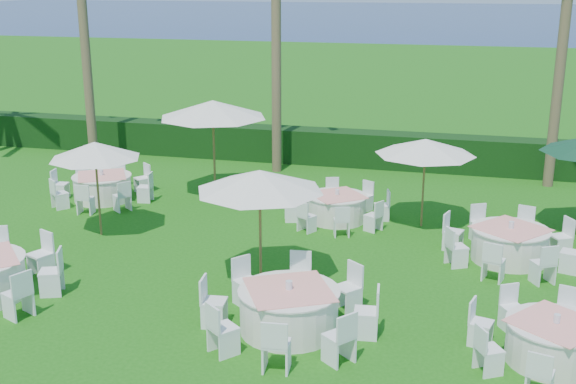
{
  "coord_description": "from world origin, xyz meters",
  "views": [
    {
      "loc": [
        4.32,
        -12.45,
        6.38
      ],
      "look_at": [
        0.13,
        3.98,
        1.3
      ],
      "focal_mm": 45.0,
      "sensor_mm": 36.0,
      "label": 1
    }
  ],
  "objects_px": {
    "umbrella_d": "(425,147)",
    "banquet_table_e": "(337,207)",
    "banquet_table_f": "(510,243)",
    "banquet_table_b": "(289,309)",
    "umbrella_b": "(260,181)",
    "umbrella_a": "(95,150)",
    "banquet_table_c": "(554,341)",
    "banquet_table_d": "(102,187)",
    "umbrella_c": "(213,109)"
  },
  "relations": [
    {
      "from": "banquet_table_b",
      "to": "banquet_table_c",
      "type": "xyz_separation_m",
      "value": [
        4.69,
        0.01,
        -0.05
      ]
    },
    {
      "from": "umbrella_a",
      "to": "umbrella_c",
      "type": "height_order",
      "value": "umbrella_c"
    },
    {
      "from": "umbrella_b",
      "to": "umbrella_d",
      "type": "distance_m",
      "value": 5.63
    },
    {
      "from": "banquet_table_f",
      "to": "umbrella_a",
      "type": "relative_size",
      "value": 1.28
    },
    {
      "from": "banquet_table_c",
      "to": "banquet_table_e",
      "type": "bearing_deg",
      "value": 127.52
    },
    {
      "from": "banquet_table_e",
      "to": "umbrella_d",
      "type": "distance_m",
      "value": 2.89
    },
    {
      "from": "banquet_table_e",
      "to": "banquet_table_f",
      "type": "bearing_deg",
      "value": -22.63
    },
    {
      "from": "banquet_table_c",
      "to": "banquet_table_e",
      "type": "distance_m",
      "value": 8.2
    },
    {
      "from": "banquet_table_e",
      "to": "umbrella_a",
      "type": "height_order",
      "value": "umbrella_a"
    },
    {
      "from": "banquet_table_d",
      "to": "umbrella_b",
      "type": "bearing_deg",
      "value": -37.14
    },
    {
      "from": "banquet_table_d",
      "to": "umbrella_c",
      "type": "relative_size",
      "value": 0.95
    },
    {
      "from": "banquet_table_d",
      "to": "banquet_table_e",
      "type": "relative_size",
      "value": 1.07
    },
    {
      "from": "umbrella_b",
      "to": "umbrella_c",
      "type": "bearing_deg",
      "value": 118.17
    },
    {
      "from": "banquet_table_c",
      "to": "banquet_table_d",
      "type": "bearing_deg",
      "value": 151.22
    },
    {
      "from": "banquet_table_e",
      "to": "umbrella_a",
      "type": "distance_m",
      "value": 6.51
    },
    {
      "from": "banquet_table_b",
      "to": "umbrella_c",
      "type": "xyz_separation_m",
      "value": [
        -4.27,
        7.8,
        2.23
      ]
    },
    {
      "from": "banquet_table_b",
      "to": "banquet_table_e",
      "type": "relative_size",
      "value": 1.18
    },
    {
      "from": "banquet_table_b",
      "to": "banquet_table_c",
      "type": "relative_size",
      "value": 1.15
    },
    {
      "from": "umbrella_b",
      "to": "banquet_table_d",
      "type": "bearing_deg",
      "value": 142.86
    },
    {
      "from": "banquet_table_c",
      "to": "umbrella_c",
      "type": "bearing_deg",
      "value": 138.97
    },
    {
      "from": "umbrella_c",
      "to": "umbrella_d",
      "type": "relative_size",
      "value": 1.23
    },
    {
      "from": "banquet_table_c",
      "to": "banquet_table_f",
      "type": "height_order",
      "value": "banquet_table_f"
    },
    {
      "from": "banquet_table_f",
      "to": "umbrella_d",
      "type": "relative_size",
      "value": 1.2
    },
    {
      "from": "umbrella_d",
      "to": "banquet_table_e",
      "type": "bearing_deg",
      "value": -177.87
    },
    {
      "from": "banquet_table_c",
      "to": "umbrella_c",
      "type": "xyz_separation_m",
      "value": [
        -8.96,
        7.8,
        2.28
      ]
    },
    {
      "from": "banquet_table_b",
      "to": "umbrella_a",
      "type": "xyz_separation_m",
      "value": [
        -5.97,
        3.88,
        1.79
      ]
    },
    {
      "from": "banquet_table_f",
      "to": "umbrella_d",
      "type": "distance_m",
      "value": 3.39
    },
    {
      "from": "banquet_table_d",
      "to": "umbrella_b",
      "type": "height_order",
      "value": "umbrella_b"
    },
    {
      "from": "umbrella_d",
      "to": "umbrella_a",
      "type": "bearing_deg",
      "value": -161.15
    },
    {
      "from": "umbrella_c",
      "to": "umbrella_d",
      "type": "xyz_separation_m",
      "value": [
        6.24,
        -1.21,
        -0.5
      ]
    },
    {
      "from": "banquet_table_f",
      "to": "umbrella_b",
      "type": "xyz_separation_m",
      "value": [
        -5.23,
        -2.78,
        1.92
      ]
    },
    {
      "from": "banquet_table_b",
      "to": "umbrella_b",
      "type": "relative_size",
      "value": 1.23
    },
    {
      "from": "banquet_table_b",
      "to": "umbrella_b",
      "type": "height_order",
      "value": "umbrella_b"
    },
    {
      "from": "banquet_table_f",
      "to": "umbrella_d",
      "type": "height_order",
      "value": "umbrella_d"
    },
    {
      "from": "banquet_table_c",
      "to": "banquet_table_d",
      "type": "xyz_separation_m",
      "value": [
        -12.07,
        6.63,
        0.01
      ]
    },
    {
      "from": "umbrella_a",
      "to": "umbrella_d",
      "type": "distance_m",
      "value": 8.39
    },
    {
      "from": "umbrella_a",
      "to": "umbrella_b",
      "type": "xyz_separation_m",
      "value": [
        4.87,
        -2.0,
        0.11
      ]
    },
    {
      "from": "banquet_table_b",
      "to": "banquet_table_d",
      "type": "height_order",
      "value": "banquet_table_b"
    },
    {
      "from": "umbrella_d",
      "to": "banquet_table_d",
      "type": "bearing_deg",
      "value": 179.73
    },
    {
      "from": "banquet_table_f",
      "to": "umbrella_b",
      "type": "distance_m",
      "value": 6.23
    },
    {
      "from": "umbrella_a",
      "to": "umbrella_b",
      "type": "bearing_deg",
      "value": -22.37
    },
    {
      "from": "umbrella_b",
      "to": "banquet_table_c",
      "type": "bearing_deg",
      "value": -17.94
    },
    {
      "from": "banquet_table_c",
      "to": "banquet_table_d",
      "type": "distance_m",
      "value": 13.77
    },
    {
      "from": "banquet_table_b",
      "to": "umbrella_b",
      "type": "bearing_deg",
      "value": 120.39
    },
    {
      "from": "banquet_table_b",
      "to": "banquet_table_c",
      "type": "height_order",
      "value": "banquet_table_b"
    },
    {
      "from": "banquet_table_b",
      "to": "banquet_table_f",
      "type": "distance_m",
      "value": 6.23
    },
    {
      "from": "banquet_table_c",
      "to": "banquet_table_f",
      "type": "bearing_deg",
      "value": 96.86
    },
    {
      "from": "umbrella_a",
      "to": "umbrella_d",
      "type": "bearing_deg",
      "value": 18.85
    },
    {
      "from": "banquet_table_c",
      "to": "umbrella_a",
      "type": "bearing_deg",
      "value": 160.01
    },
    {
      "from": "banquet_table_b",
      "to": "umbrella_d",
      "type": "height_order",
      "value": "umbrella_d"
    }
  ]
}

